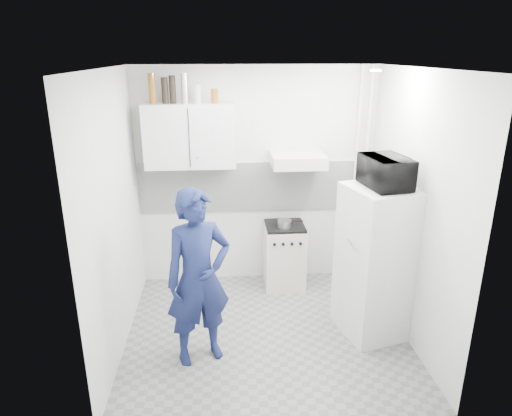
{
  "coord_description": "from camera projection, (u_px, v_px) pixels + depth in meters",
  "views": [
    {
      "loc": [
        -0.42,
        -4.0,
        2.73
      ],
      "look_at": [
        -0.08,
        0.3,
        1.25
      ],
      "focal_mm": 32.0,
      "sensor_mm": 36.0,
      "label": 1
    }
  ],
  "objects": [
    {
      "name": "floor",
      "position": [
        266.0,
        332.0,
        4.68
      ],
      "size": [
        2.8,
        2.8,
        0.0
      ],
      "primitive_type": "plane",
      "color": "gray",
      "rests_on": "ground"
    },
    {
      "name": "ceiling",
      "position": [
        268.0,
        68.0,
        3.84
      ],
      "size": [
        2.8,
        2.8,
        0.0
      ],
      "primitive_type": "plane",
      "color": "white",
      "rests_on": "wall_back"
    },
    {
      "name": "wall_back",
      "position": [
        256.0,
        178.0,
        5.44
      ],
      "size": [
        2.8,
        0.0,
        2.8
      ],
      "primitive_type": "plane",
      "rotation": [
        1.57,
        0.0,
        0.0
      ],
      "color": "silver",
      "rests_on": "floor"
    },
    {
      "name": "wall_left",
      "position": [
        114.0,
        217.0,
        4.16
      ],
      "size": [
        0.0,
        2.6,
        2.6
      ],
      "primitive_type": "plane",
      "rotation": [
        1.57,
        0.0,
        1.57
      ],
      "color": "silver",
      "rests_on": "floor"
    },
    {
      "name": "wall_right",
      "position": [
        412.0,
        209.0,
        4.37
      ],
      "size": [
        0.0,
        2.6,
        2.6
      ],
      "primitive_type": "plane",
      "rotation": [
        1.57,
        0.0,
        -1.57
      ],
      "color": "silver",
      "rests_on": "floor"
    },
    {
      "name": "person",
      "position": [
        199.0,
        278.0,
        4.05
      ],
      "size": [
        0.7,
        0.58,
        1.65
      ],
      "primitive_type": "imported",
      "rotation": [
        0.0,
        0.0,
        0.36
      ],
      "color": "#161E49",
      "rests_on": "floor"
    },
    {
      "name": "stove",
      "position": [
        284.0,
        256.0,
        5.53
      ],
      "size": [
        0.48,
        0.48,
        0.76
      ],
      "primitive_type": "cube",
      "color": "beige",
      "rests_on": "floor"
    },
    {
      "name": "fridge",
      "position": [
        378.0,
        262.0,
        4.49
      ],
      "size": [
        0.78,
        0.78,
        1.54
      ],
      "primitive_type": "cube",
      "rotation": [
        0.0,
        0.0,
        0.25
      ],
      "color": "white",
      "rests_on": "floor"
    },
    {
      "name": "stove_top",
      "position": [
        285.0,
        226.0,
        5.4
      ],
      "size": [
        0.46,
        0.46,
        0.03
      ],
      "primitive_type": "cube",
      "color": "black",
      "rests_on": "stove"
    },
    {
      "name": "saucepan",
      "position": [
        285.0,
        224.0,
        5.31
      ],
      "size": [
        0.16,
        0.16,
        0.09
      ],
      "primitive_type": "cylinder",
      "color": "silver",
      "rests_on": "stove_top"
    },
    {
      "name": "microwave",
      "position": [
        386.0,
        172.0,
        4.2
      ],
      "size": [
        0.57,
        0.43,
        0.29
      ],
      "primitive_type": "imported",
      "rotation": [
        0.0,
        0.0,
        1.72
      ],
      "color": "black",
      "rests_on": "fridge"
    },
    {
      "name": "bottle_a",
      "position": [
        152.0,
        89.0,
        4.85
      ],
      "size": [
        0.07,
        0.07,
        0.32
      ],
      "primitive_type": "cylinder",
      "color": "brown",
      "rests_on": "upper_cabinet"
    },
    {
      "name": "bottle_b",
      "position": [
        165.0,
        91.0,
        4.87
      ],
      "size": [
        0.07,
        0.07,
        0.27
      ],
      "primitive_type": "cylinder",
      "color": "black",
      "rests_on": "upper_cabinet"
    },
    {
      "name": "bottle_c",
      "position": [
        173.0,
        90.0,
        4.87
      ],
      "size": [
        0.07,
        0.07,
        0.29
      ],
      "primitive_type": "cylinder",
      "color": "black",
      "rests_on": "upper_cabinet"
    },
    {
      "name": "bottle_d",
      "position": [
        185.0,
        88.0,
        4.87
      ],
      "size": [
        0.07,
        0.07,
        0.32
      ],
      "primitive_type": "cylinder",
      "color": "silver",
      "rests_on": "upper_cabinet"
    },
    {
      "name": "canister_a",
      "position": [
        197.0,
        94.0,
        4.9
      ],
      "size": [
        0.08,
        0.08,
        0.2
      ],
      "primitive_type": "cylinder",
      "color": "#B2B7BC",
      "rests_on": "upper_cabinet"
    },
    {
      "name": "canister_b",
      "position": [
        215.0,
        96.0,
        4.92
      ],
      "size": [
        0.08,
        0.08,
        0.15
      ],
      "primitive_type": "cylinder",
      "color": "brown",
      "rests_on": "upper_cabinet"
    },
    {
      "name": "upper_cabinet",
      "position": [
        190.0,
        136.0,
        5.04
      ],
      "size": [
        1.0,
        0.35,
        0.7
      ],
      "primitive_type": "cube",
      "color": "white",
      "rests_on": "wall_back"
    },
    {
      "name": "range_hood",
      "position": [
        298.0,
        160.0,
        5.15
      ],
      "size": [
        0.6,
        0.5,
        0.14
      ],
      "primitive_type": "cube",
      "color": "beige",
      "rests_on": "wall_back"
    },
    {
      "name": "backsplash",
      "position": [
        256.0,
        187.0,
        5.46
      ],
      "size": [
        2.74,
        0.03,
        0.6
      ],
      "primitive_type": "cube",
      "color": "white",
      "rests_on": "wall_back"
    },
    {
      "name": "pipe_a",
      "position": [
        365.0,
        178.0,
        5.46
      ],
      "size": [
        0.05,
        0.05,
        2.6
      ],
      "primitive_type": "cylinder",
      "color": "beige",
      "rests_on": "floor"
    },
    {
      "name": "pipe_b",
      "position": [
        355.0,
        178.0,
        5.45
      ],
      "size": [
        0.04,
        0.04,
        2.6
      ],
      "primitive_type": "cylinder",
      "color": "beige",
      "rests_on": "floor"
    },
    {
      "name": "ceiling_spot_fixture",
      "position": [
        376.0,
        70.0,
        4.11
      ],
      "size": [
        0.1,
        0.1,
        0.02
      ],
      "primitive_type": "cylinder",
      "color": "white",
      "rests_on": "ceiling"
    }
  ]
}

